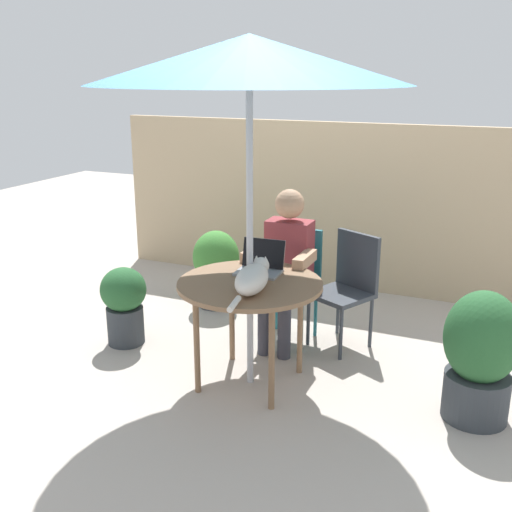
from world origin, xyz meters
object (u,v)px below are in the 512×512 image
object	(u,v)px
patio_umbrella	(249,60)
laptop	(261,263)
cat	(253,278)
person_seated	(286,261)
patio_table	(250,291)
potted_plant_corner	(480,354)
potted_plant_near_fence	(216,266)
chair_occupied	(293,276)
potted_plant_by_chair	(124,302)
chair_empty	(349,281)

from	to	relation	value
patio_umbrella	laptop	distance (m)	1.35
cat	person_seated	bearing A→B (deg)	96.03
patio_table	person_seated	distance (m)	0.67
cat	potted_plant_corner	size ratio (longest dim) A/B	0.79
laptop	potted_plant_near_fence	bearing A→B (deg)	131.42
chair_occupied	cat	distance (m)	1.02
cat	potted_plant_by_chair	xyz separation A→B (m)	(-1.24, 0.34, -0.48)
potted_plant_near_fence	potted_plant_by_chair	distance (m)	1.05
laptop	potted_plant_corner	world-z (taller)	laptop
chair_occupied	laptop	world-z (taller)	laptop
chair_occupied	cat	world-z (taller)	cat
cat	patio_table	bearing A→B (deg)	120.24
laptop	potted_plant_by_chair	world-z (taller)	laptop
patio_umbrella	chair_occupied	world-z (taller)	patio_umbrella
chair_empty	potted_plant_corner	size ratio (longest dim) A/B	1.06
person_seated	potted_plant_corner	bearing A→B (deg)	-19.78
laptop	cat	world-z (taller)	laptop
cat	potted_plant_corner	xyz separation A→B (m)	(1.37, 0.29, -0.39)
patio_umbrella	potted_plant_by_chair	size ratio (longest dim) A/B	3.67
patio_table	potted_plant_by_chair	size ratio (longest dim) A/B	1.55
patio_umbrella	cat	world-z (taller)	patio_umbrella
cat	potted_plant_by_chair	bearing A→B (deg)	164.89
patio_table	chair_occupied	distance (m)	0.84
patio_umbrella	potted_plant_near_fence	xyz separation A→B (m)	(-0.87, 1.20, -1.75)
potted_plant_by_chair	potted_plant_corner	world-z (taller)	potted_plant_corner
patio_table	person_seated	bearing A→B (deg)	90.00
chair_occupied	person_seated	world-z (taller)	person_seated
patio_table	potted_plant_near_fence	world-z (taller)	patio_table
person_seated	potted_plant_near_fence	world-z (taller)	person_seated
potted_plant_corner	person_seated	bearing A→B (deg)	160.22
patio_table	potted_plant_corner	world-z (taller)	potted_plant_corner
patio_umbrella	person_seated	world-z (taller)	patio_umbrella
chair_occupied	chair_empty	distance (m)	0.44
patio_table	person_seated	size ratio (longest dim) A/B	0.79
person_seated	potted_plant_by_chair	world-z (taller)	person_seated
cat	chair_empty	bearing A→B (deg)	71.16
patio_table	potted_plant_corner	bearing A→B (deg)	5.65
patio_table	cat	xyz separation A→B (m)	(0.09, -0.15, 0.15)
chair_empty	potted_plant_near_fence	world-z (taller)	chair_empty
chair_occupied	cat	bearing A→B (deg)	-84.94
chair_occupied	potted_plant_by_chair	world-z (taller)	chair_occupied
chair_empty	potted_plant_near_fence	xyz separation A→B (m)	(-1.31, 0.32, -0.14)
chair_empty	patio_umbrella	bearing A→B (deg)	-116.39
cat	potted_plant_near_fence	bearing A→B (deg)	125.40
chair_empty	laptop	xyz separation A→B (m)	(-0.46, -0.65, 0.28)
potted_plant_near_fence	person_seated	bearing A→B (deg)	-31.38
chair_empty	potted_plant_near_fence	bearing A→B (deg)	166.32
patio_umbrella	potted_plant_near_fence	bearing A→B (deg)	125.99
person_seated	potted_plant_corner	xyz separation A→B (m)	(1.45, -0.52, -0.26)
person_seated	potted_plant_near_fence	distance (m)	1.07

